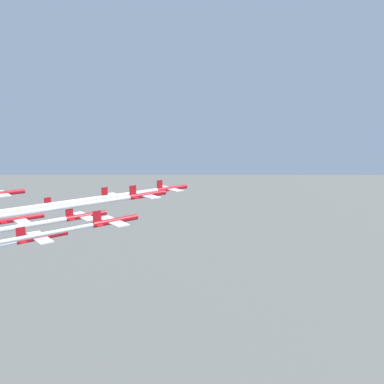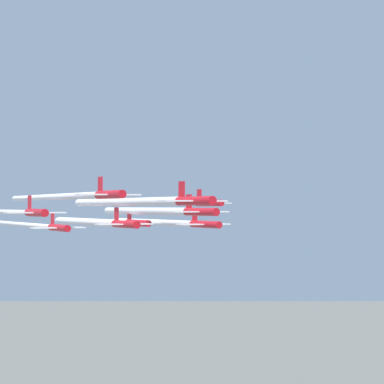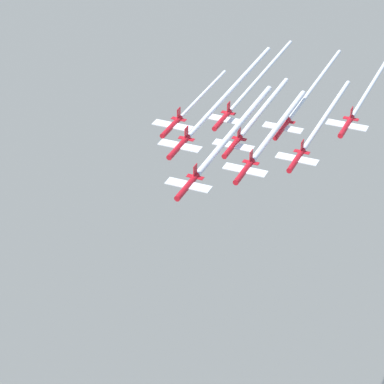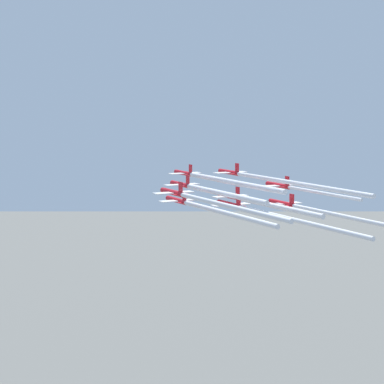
# 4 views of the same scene
# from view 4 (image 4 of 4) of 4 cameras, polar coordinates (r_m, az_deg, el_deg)

# --- Properties ---
(jet_0) EXTENTS (9.38, 9.55, 3.43)m
(jet_0) POSITION_cam_4_polar(r_m,az_deg,el_deg) (215.18, -0.59, 1.46)
(jet_0) COLOR red
(jet_1) EXTENTS (9.38, 9.55, 3.43)m
(jet_1) POSITION_cam_4_polar(r_m,az_deg,el_deg) (200.50, -0.83, 0.59)
(jet_1) COLOR red
(jet_2) EXTENTS (9.38, 9.55, 3.43)m
(jet_2) POSITION_cam_4_polar(r_m,az_deg,el_deg) (207.50, 2.90, 1.52)
(jet_2) COLOR red
(jet_3) EXTENTS (9.38, 9.55, 3.43)m
(jet_3) POSITION_cam_4_polar(r_m,az_deg,el_deg) (185.97, -1.11, -0.63)
(jet_3) COLOR red
(jet_4) EXTENTS (9.38, 9.55, 3.43)m
(jet_4) POSITION_cam_4_polar(r_m,az_deg,el_deg) (193.16, 2.91, -0.30)
(jet_4) COLOR red
(jet_5) EXTENTS (9.38, 9.55, 3.43)m
(jet_5) POSITION_cam_4_polar(r_m,az_deg,el_deg) (201.03, 6.63, 0.52)
(jet_5) COLOR red
(jet_6) EXTENTS (9.38, 9.55, 3.43)m
(jet_6) POSITION_cam_4_polar(r_m,az_deg,el_deg) (170.69, -1.45, -0.02)
(jet_6) COLOR red
(jet_7) EXTENTS (9.38, 9.55, 3.43)m
(jet_7) POSITION_cam_4_polar(r_m,az_deg,el_deg) (178.36, 2.92, -0.95)
(jet_7) COLOR red
(jet_8) EXTENTS (9.38, 9.55, 3.43)m
(jet_8) POSITION_cam_4_polar(r_m,az_deg,el_deg) (186.58, 6.93, -0.86)
(jet_8) COLOR red
(smoke_trail_0) EXTENTS (27.26, 38.35, 1.31)m
(smoke_trail_0) POSITION_cam_4_polar(r_m,az_deg,el_deg) (191.16, 3.20, 0.73)
(smoke_trail_0) COLOR white
(smoke_trail_1) EXTENTS (22.17, 31.05, 1.30)m
(smoke_trail_1) POSITION_cam_4_polar(r_m,az_deg,el_deg) (180.30, 2.50, -0.15)
(smoke_trail_1) COLOR white
(smoke_trail_2) EXTENTS (31.85, 45.08, 1.08)m
(smoke_trail_2) POSITION_cam_4_polar(r_m,az_deg,el_deg) (181.03, 8.04, 0.64)
(smoke_trail_2) COLOR white
(smoke_trail_3) EXTENTS (23.44, 32.98, 1.11)m
(smoke_trail_3) POSITION_cam_4_polar(r_m,az_deg,el_deg) (164.74, 2.70, -1.65)
(smoke_trail_3) COLOR white
(smoke_trail_4) EXTENTS (20.55, 28.78, 1.21)m
(smoke_trail_4) POSITION_cam_4_polar(r_m,az_deg,el_deg) (174.93, 6.55, -1.12)
(smoke_trail_4) COLOR white
(smoke_trail_5) EXTENTS (17.03, 23.97, 0.81)m
(smoke_trail_5) POSITION_cam_4_polar(r_m,az_deg,el_deg) (185.76, 9.94, -0.09)
(smoke_trail_5) COLOR white
(smoke_trail_6) EXTENTS (24.67, 34.84, 0.97)m
(smoke_trail_6) POSITION_cam_4_polar(r_m,az_deg,el_deg) (148.38, 2.93, -1.11)
(smoke_trail_6) COLOR white
(smoke_trail_7) EXTENTS (26.87, 38.00, 0.97)m
(smoke_trail_7) POSITION_cam_4_polar(r_m,az_deg,el_deg) (155.60, 8.10, -2.20)
(smoke_trail_7) COLOR white
(smoke_trail_8) EXTENTS (28.46, 40.29, 0.97)m
(smoke_trail_8) POSITION_cam_4_polar(r_m,az_deg,el_deg) (163.92, 12.69, -2.09)
(smoke_trail_8) COLOR white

